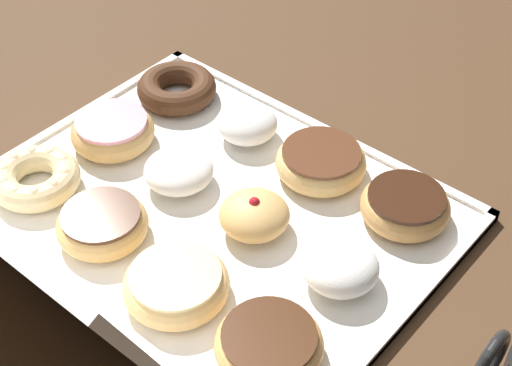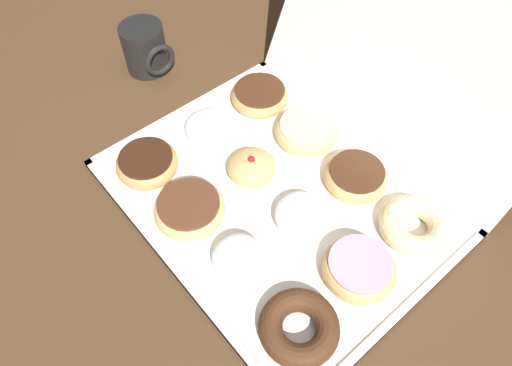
{
  "view_description": "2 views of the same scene",
  "coord_description": "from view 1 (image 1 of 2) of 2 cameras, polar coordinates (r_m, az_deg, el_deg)",
  "views": [
    {
      "loc": [
        -0.49,
        0.5,
        0.68
      ],
      "look_at": [
        -0.03,
        -0.04,
        0.03
      ],
      "focal_mm": 54.22,
      "sensor_mm": 36.0,
      "label": 1
    },
    {
      "loc": [
        0.33,
        -0.32,
        0.68
      ],
      "look_at": [
        -0.02,
        -0.03,
        0.05
      ],
      "focal_mm": 33.19,
      "sensor_mm": 36.0,
      "label": 2
    }
  ],
  "objects": [
    {
      "name": "powdered_filled_donut_4",
      "position": [
        0.87,
        6.3,
        -6.07
      ],
      "size": [
        0.09,
        0.09,
        0.04
      ],
      "color": "white",
      "rests_on": "donut_box"
    },
    {
      "name": "pink_frosted_donut_7",
      "position": [
        1.06,
        -10.72,
        3.7
      ],
      "size": [
        0.11,
        0.11,
        0.04
      ],
      "color": "tan",
      "rests_on": "donut_box"
    },
    {
      "name": "glazed_ring_donut_9",
      "position": [
        0.86,
        -5.91,
        -7.43
      ],
      "size": [
        0.12,
        0.12,
        0.04
      ],
      "color": "#E5B770",
      "rests_on": "donut_box"
    },
    {
      "name": "chocolate_cake_ring_donut_3",
      "position": [
        1.13,
        -5.87,
        6.99
      ],
      "size": [
        0.12,
        0.12,
        0.03
      ],
      "color": "#472816",
      "rests_on": "donut_box"
    },
    {
      "name": "powdered_filled_donut_6",
      "position": [
        0.99,
        -5.74,
        0.91
      ],
      "size": [
        0.09,
        0.09,
        0.04
      ],
      "color": "white",
      "rests_on": "donut_box"
    },
    {
      "name": "chocolate_frosted_donut_8",
      "position": [
        0.81,
        0.96,
        -11.8
      ],
      "size": [
        0.11,
        0.11,
        0.04
      ],
      "color": "tan",
      "rests_on": "donut_box"
    },
    {
      "name": "donut_box",
      "position": [
        0.97,
        -2.93,
        -1.81
      ],
      "size": [
        0.56,
        0.43,
        0.01
      ],
      "color": "white",
      "rests_on": "ground"
    },
    {
      "name": "cruller_donut_11",
      "position": [
        1.01,
        -15.98,
        0.39
      ],
      "size": [
        0.11,
        0.11,
        0.04
      ],
      "color": "beige",
      "rests_on": "donut_box"
    },
    {
      "name": "powdered_filled_donut_2",
      "position": [
        1.05,
        -0.63,
        4.41
      ],
      "size": [
        0.08,
        0.08,
        0.05
      ],
      "color": "white",
      "rests_on": "donut_box"
    },
    {
      "name": "jelly_filled_donut_5",
      "position": [
        0.92,
        -0.28,
        -2.5
      ],
      "size": [
        0.09,
        0.09,
        0.05
      ],
      "color": "tan",
      "rests_on": "donut_box"
    },
    {
      "name": "ground_plane",
      "position": [
        0.97,
        -2.91,
        -2.04
      ],
      "size": [
        3.0,
        3.0,
        0.0
      ],
      "primitive_type": "plane",
      "color": "#4C331E"
    },
    {
      "name": "chocolate_frosted_donut_1",
      "position": [
        1.0,
        4.82,
        1.59
      ],
      "size": [
        0.12,
        0.12,
        0.04
      ],
      "color": "#E5B770",
      "rests_on": "donut_box"
    },
    {
      "name": "chocolate_frosted_donut_0",
      "position": [
        0.96,
        10.95,
        -1.65
      ],
      "size": [
        0.11,
        0.11,
        0.04
      ],
      "color": "tan",
      "rests_on": "donut_box"
    },
    {
      "name": "chocolate_frosted_donut_10",
      "position": [
        0.93,
        -11.27,
        -2.97
      ],
      "size": [
        0.11,
        0.11,
        0.04
      ],
      "color": "tan",
      "rests_on": "donut_box"
    }
  ]
}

